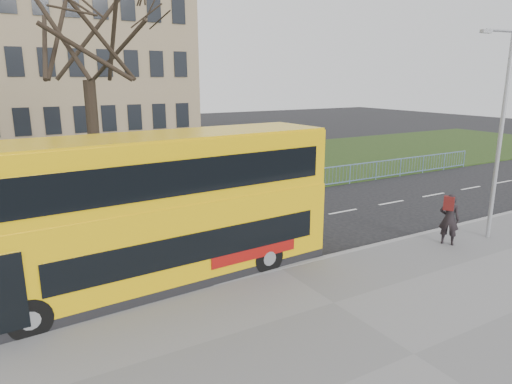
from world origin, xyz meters
The scene contains 10 objects.
ground centered at (0.00, 0.00, 0.00)m, with size 120.00×120.00×0.00m, color black.
pavement centered at (0.00, -6.75, 0.06)m, with size 80.00×10.50×0.12m, color slate.
kerb centered at (0.00, -1.55, 0.07)m, with size 80.00×0.20×0.14m, color gray.
grass_verge centered at (0.00, 14.30, 0.04)m, with size 80.00×15.40×0.08m, color #213714.
guard_railing centered at (0.00, 6.60, 0.55)m, with size 40.00×0.12×1.10m, color #6789B7, non-canonical shape.
bare_tree centered at (-3.00, 10.00, 6.79)m, with size 9.39×9.39×13.42m, color black, non-canonical shape.
civic_building centered at (-5.00, 35.00, 7.00)m, with size 30.00×15.00×14.00m, color #907C5B.
yellow_bus centered at (-3.38, -0.51, 2.28)m, with size 10.27×3.02×4.25m.
pedestrian centered at (6.24, -2.73, 1.03)m, with size 0.66×0.43×1.82m, color black.
street_lamp centered at (8.07, -2.99, 4.07)m, with size 1.53×0.33×7.21m.
Camera 1 is at (-7.17, -12.44, 5.78)m, focal length 32.00 mm.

